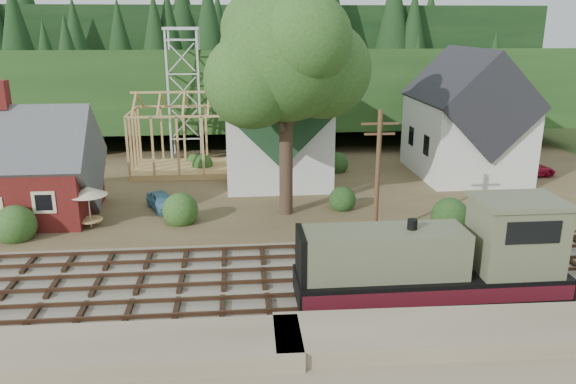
{
  "coord_description": "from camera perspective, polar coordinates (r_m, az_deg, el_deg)",
  "views": [
    {
      "loc": [
        -1.22,
        -26.15,
        12.69
      ],
      "look_at": [
        1.76,
        6.0,
        3.0
      ],
      "focal_mm": 35.0,
      "sensor_mm": 36.0,
      "label": 1
    }
  ],
  "objects": [
    {
      "name": "farmhouse",
      "position": [
        49.69,
        17.67,
        6.87
      ],
      "size": [
        8.4,
        10.8,
        10.6
      ],
      "color": "silver",
      "rests_on": "village_flat"
    },
    {
      "name": "patio_set",
      "position": [
        37.2,
        -19.68,
        -0.08
      ],
      "size": [
        2.4,
        2.4,
        2.67
      ],
      "color": "silver",
      "rests_on": "village_flat"
    },
    {
      "name": "telegraph_pole_near",
      "position": [
        33.49,
        9.1,
        1.89
      ],
      "size": [
        2.2,
        0.28,
        8.0
      ],
      "color": "#4C331E",
      "rests_on": "ground"
    },
    {
      "name": "locomotive",
      "position": [
        27.06,
        15.33,
        -6.79
      ],
      "size": [
        12.36,
        3.09,
        4.93
      ],
      "color": "black",
      "rests_on": "railroad_bed"
    },
    {
      "name": "railroad_bed",
      "position": [
        29.05,
        -2.39,
        -9.03
      ],
      "size": [
        64.0,
        11.0,
        0.16
      ],
      "primitive_type": "cube",
      "color": "#726B5B",
      "rests_on": "ground"
    },
    {
      "name": "lattice_tower",
      "position": [
        54.42,
        -10.63,
        13.63
      ],
      "size": [
        3.2,
        3.2,
        12.12
      ],
      "color": "silver",
      "rests_on": "village_flat"
    },
    {
      "name": "car_blue",
      "position": [
        39.85,
        -12.71,
        -0.9
      ],
      "size": [
        2.8,
        3.9,
        1.23
      ],
      "primitive_type": "imported",
      "rotation": [
        0.0,
        0.0,
        0.42
      ],
      "color": "#5492B4",
      "rests_on": "village_flat"
    },
    {
      "name": "village_flat",
      "position": [
        45.91,
        -3.57,
        0.82
      ],
      "size": [
        64.0,
        26.0,
        0.3
      ],
      "primitive_type": "cube",
      "color": "brown",
      "rests_on": "ground"
    },
    {
      "name": "timber_frame",
      "position": [
        49.29,
        -10.81,
        5.39
      ],
      "size": [
        8.2,
        6.2,
        6.99
      ],
      "color": "tan",
      "rests_on": "village_flat"
    },
    {
      "name": "ridge",
      "position": [
        85.11,
        -4.46,
        8.08
      ],
      "size": [
        80.0,
        20.0,
        12.0
      ],
      "primitive_type": "cube",
      "color": "black",
      "rests_on": "ground"
    },
    {
      "name": "embankment",
      "position": [
        21.77,
        -1.15,
        -18.95
      ],
      "size": [
        64.0,
        5.0,
        1.6
      ],
      "primitive_type": "cube",
      "color": "#7F7259",
      "rests_on": "ground"
    },
    {
      "name": "church",
      "position": [
        46.55,
        -1.27,
        7.42
      ],
      "size": [
        8.4,
        15.17,
        13.0
      ],
      "color": "silver",
      "rests_on": "village_flat"
    },
    {
      "name": "car_red",
      "position": [
        51.86,
        23.4,
        2.16
      ],
      "size": [
        4.37,
        2.31,
        1.17
      ],
      "primitive_type": "imported",
      "rotation": [
        0.0,
        0.0,
        1.66
      ],
      "color": "#AB0D2E",
      "rests_on": "village_flat"
    },
    {
      "name": "ground",
      "position": [
        29.09,
        -2.39,
        -9.17
      ],
      "size": [
        140.0,
        140.0,
        0.0
      ],
      "primitive_type": "plane",
      "color": "#384C1E",
      "rests_on": "ground"
    },
    {
      "name": "depot",
      "position": [
        41.08,
        -26.22,
        1.62
      ],
      "size": [
        10.8,
        7.41,
        9.0
      ],
      "color": "#521612",
      "rests_on": "village_flat"
    },
    {
      "name": "hillside",
      "position": [
        69.33,
        -4.22,
        6.12
      ],
      "size": [
        70.0,
        28.96,
        12.74
      ],
      "primitive_type": "cube",
      "rotation": [
        -0.17,
        0.0,
        0.0
      ],
      "color": "#1E3F19",
      "rests_on": "ground"
    },
    {
      "name": "big_tree",
      "position": [
        36.47,
        0.05,
        12.82
      ],
      "size": [
        10.9,
        8.4,
        14.7
      ],
      "color": "#38281E",
      "rests_on": "village_flat"
    }
  ]
}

